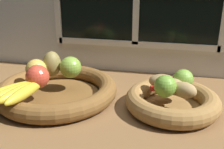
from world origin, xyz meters
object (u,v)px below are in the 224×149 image
at_px(pear_brown, 52,64).
at_px(lime_near, 165,86).
at_px(fruit_bowl_left, 57,90).
at_px(potato_oblong, 163,81).
at_px(chili_pepper, 169,88).
at_px(fruit_bowl_right, 172,101).
at_px(banana_bunch_front, 21,90).
at_px(potato_back, 180,80).
at_px(potato_small, 184,90).
at_px(lime_far, 183,79).
at_px(apple_golden_left, 36,70).
at_px(potato_large, 174,86).
at_px(apple_green_back, 71,67).
at_px(apple_red_front, 37,77).

bearing_deg(pear_brown, lime_near, -12.27).
distance_m(fruit_bowl_left, lime_near, 0.35).
distance_m(potato_oblong, chili_pepper, 0.03).
distance_m(fruit_bowl_right, pear_brown, 0.41).
bearing_deg(banana_bunch_front, potato_back, 20.11).
height_order(potato_small, potato_oblong, potato_small).
height_order(potato_oblong, lime_far, lime_far).
height_order(banana_bunch_front, potato_back, potato_back).
bearing_deg(fruit_bowl_right, apple_golden_left, 179.41).
bearing_deg(fruit_bowl_left, potato_large, 0.00).
relative_size(apple_green_back, lime_far, 1.20).
distance_m(lime_far, chili_pepper, 0.05).
distance_m(pear_brown, potato_back, 0.42).
bearing_deg(fruit_bowl_right, pear_brown, 173.32).
distance_m(potato_small, potato_oblong, 0.08).
xyz_separation_m(fruit_bowl_right, apple_red_front, (-0.40, -0.06, 0.06)).
relative_size(lime_near, lime_far, 1.05).
relative_size(potato_back, lime_far, 1.07).
height_order(lime_far, chili_pepper, lime_far).
xyz_separation_m(apple_golden_left, lime_near, (0.41, -0.04, -0.00)).
distance_m(apple_golden_left, lime_near, 0.41).
relative_size(apple_golden_left, apple_red_front, 0.96).
xyz_separation_m(apple_green_back, potato_oblong, (0.30, -0.02, -0.01)).
bearing_deg(chili_pepper, fruit_bowl_right, -47.01).
distance_m(pear_brown, potato_oblong, 0.37).
bearing_deg(potato_back, banana_bunch_front, -159.89).
bearing_deg(potato_large, lime_near, -123.69).
bearing_deg(apple_red_front, chili_pepper, 9.12).
relative_size(fruit_bowl_left, potato_large, 5.18).
bearing_deg(fruit_bowl_right, apple_red_front, -172.14).
distance_m(pear_brown, lime_far, 0.43).
relative_size(banana_bunch_front, potato_small, 2.48).
relative_size(potato_large, lime_far, 1.25).
bearing_deg(potato_back, apple_red_front, -167.19).
xyz_separation_m(apple_red_front, potato_oblong, (0.37, 0.08, -0.01)).
bearing_deg(potato_back, potato_small, -81.03).
bearing_deg(potato_back, apple_golden_left, -175.55).
bearing_deg(pear_brown, potato_large, -6.68).
xyz_separation_m(fruit_bowl_left, apple_red_front, (-0.03, -0.06, 0.07)).
bearing_deg(lime_near, fruit_bowl_right, 56.31).
height_order(fruit_bowl_right, banana_bunch_front, banana_bunch_front).
bearing_deg(fruit_bowl_right, banana_bunch_front, -163.99).
relative_size(fruit_bowl_left, fruit_bowl_right, 1.39).
height_order(apple_red_front, lime_far, apple_red_front).
height_order(fruit_bowl_left, potato_large, potato_large).
distance_m(fruit_bowl_left, fruit_bowl_right, 0.37).
xyz_separation_m(apple_red_front, potato_back, (0.42, 0.10, -0.01)).
relative_size(apple_green_back, lime_near, 1.14).
xyz_separation_m(fruit_bowl_right, apple_golden_left, (-0.44, 0.00, 0.06)).
distance_m(lime_near, chili_pepper, 0.05).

